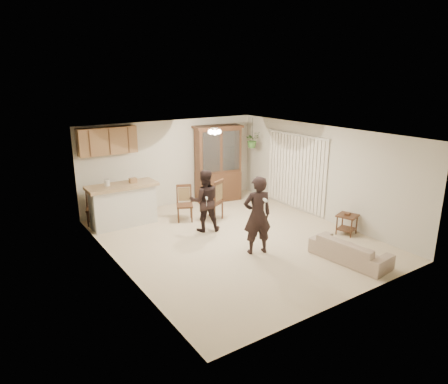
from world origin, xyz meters
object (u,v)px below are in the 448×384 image
child (205,205)px  china_hutch (218,164)px  side_table (347,224)px  chair_hutch_right (212,208)px  sofa (350,245)px  chair_bar (95,214)px  chair_hutch_left (185,211)px  adult (257,214)px

child → china_hutch: (1.64, 1.94, 0.46)m
child → side_table: (2.74, -2.12, -0.42)m
china_hutch → side_table: size_ratio=4.03×
chair_hutch_right → child: bearing=17.2°
sofa → chair_bar: bearing=30.0°
china_hutch → chair_bar: 3.89m
side_table → chair_hutch_left: chair_hutch_left is taller
adult → chair_hutch_right: bearing=-80.4°
side_table → chair_bar: 6.38m
sofa → chair_hutch_left: bearing=16.7°
chair_hutch_left → chair_hutch_right: (0.64, -0.33, 0.05)m
china_hutch → sofa: bearing=-80.8°
sofa → china_hutch: size_ratio=0.82×
adult → chair_bar: size_ratio=1.96×
china_hutch → chair_hutch_left: size_ratio=2.41×
side_table → chair_bar: size_ratio=0.62×
sofa → side_table: bearing=-54.1°
side_table → chair_hutch_right: 3.45m
chair_bar → chair_hutch_right: size_ratio=0.83×
adult → chair_hutch_left: size_ratio=1.89×
sofa → china_hutch: (0.02, 5.07, 0.77)m
side_table → chair_bar: bearing=140.0°
chair_bar → chair_hutch_left: size_ratio=0.97×
sofa → chair_hutch_left: size_ratio=1.97×
china_hutch → side_table: china_hutch is taller
adult → chair_bar: (-2.42, 3.72, -0.64)m
sofa → adult: (-1.36, 1.40, 0.53)m
adult → child: bearing=-64.6°
adult → chair_hutch_right: adult is taller
china_hutch → chair_hutch_left: china_hutch is taller
china_hutch → child: bearing=-120.8°
child → china_hutch: china_hutch is taller
side_table → chair_hutch_right: chair_hutch_right is taller
china_hutch → chair_bar: bearing=-171.2°
adult → sofa: bearing=150.9°
adult → side_table: size_ratio=3.16×
sofa → chair_hutch_left: 4.37m
side_table → chair_hutch_right: (-2.18, 2.67, 0.06)m
china_hutch → chair_hutch_left: bearing=-139.3°
adult → chair_bar: bearing=-40.3°
china_hutch → chair_hutch_left: (-1.73, -1.05, -0.87)m
child → side_table: child is taller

